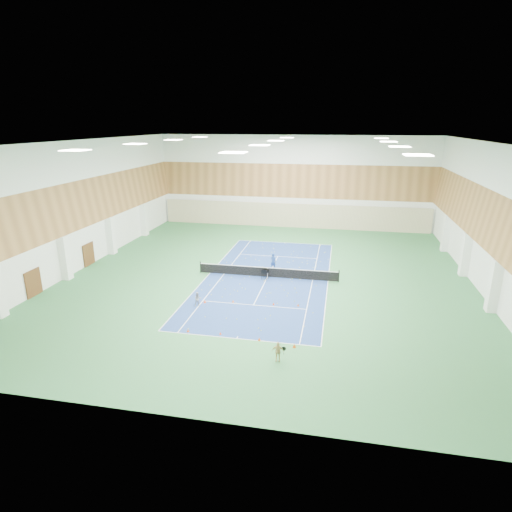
# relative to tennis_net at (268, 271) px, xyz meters

# --- Properties ---
(ground) EXTENTS (40.00, 40.00, 0.00)m
(ground) POSITION_rel_tennis_net_xyz_m (0.00, 0.00, -0.55)
(ground) COLOR #2E6C3C
(ground) RESTS_ON ground
(room_shell) EXTENTS (36.00, 40.00, 12.00)m
(room_shell) POSITION_rel_tennis_net_xyz_m (0.00, 0.00, 5.45)
(room_shell) COLOR white
(room_shell) RESTS_ON ground
(wood_cladding) EXTENTS (36.00, 40.00, 8.00)m
(wood_cladding) POSITION_rel_tennis_net_xyz_m (0.00, 0.00, 7.45)
(wood_cladding) COLOR #A06B3B
(wood_cladding) RESTS_ON room_shell
(ceiling_light_grid) EXTENTS (21.40, 25.40, 0.06)m
(ceiling_light_grid) POSITION_rel_tennis_net_xyz_m (0.00, 0.00, 11.37)
(ceiling_light_grid) COLOR white
(ceiling_light_grid) RESTS_ON room_shell
(court_surface) EXTENTS (10.97, 23.77, 0.01)m
(court_surface) POSITION_rel_tennis_net_xyz_m (0.00, 0.00, -0.55)
(court_surface) COLOR navy
(court_surface) RESTS_ON ground
(tennis_balls_scatter) EXTENTS (10.57, 22.77, 0.07)m
(tennis_balls_scatter) POSITION_rel_tennis_net_xyz_m (0.00, 0.00, -0.50)
(tennis_balls_scatter) COLOR yellow
(tennis_balls_scatter) RESTS_ON ground
(tennis_net) EXTENTS (12.80, 0.10, 1.10)m
(tennis_net) POSITION_rel_tennis_net_xyz_m (0.00, 0.00, 0.00)
(tennis_net) COLOR black
(tennis_net) RESTS_ON ground
(back_curtain) EXTENTS (35.40, 0.16, 3.20)m
(back_curtain) POSITION_rel_tennis_net_xyz_m (0.00, 19.75, 1.05)
(back_curtain) COLOR #C6B793
(back_curtain) RESTS_ON ground
(door_left_a) EXTENTS (0.08, 1.80, 2.20)m
(door_left_a) POSITION_rel_tennis_net_xyz_m (-17.92, -8.00, 0.55)
(door_left_a) COLOR #593319
(door_left_a) RESTS_ON ground
(door_left_b) EXTENTS (0.08, 1.80, 2.20)m
(door_left_b) POSITION_rel_tennis_net_xyz_m (-17.92, 0.00, 0.55)
(door_left_b) COLOR #593319
(door_left_b) RESTS_ON ground
(coach) EXTENTS (0.67, 0.56, 1.59)m
(coach) POSITION_rel_tennis_net_xyz_m (0.16, 2.32, 0.24)
(coach) COLOR navy
(coach) RESTS_ON ground
(child_court) EXTENTS (0.68, 0.65, 1.12)m
(child_court) POSITION_rel_tennis_net_xyz_m (-4.18, -7.36, 0.01)
(child_court) COLOR #919299
(child_court) RESTS_ON ground
(child_apron) EXTENTS (0.76, 0.37, 1.26)m
(child_apron) POSITION_rel_tennis_net_xyz_m (3.03, -14.05, 0.08)
(child_apron) COLOR tan
(child_apron) RESTS_ON ground
(ball_cart) EXTENTS (0.67, 0.67, 0.96)m
(ball_cart) POSITION_rel_tennis_net_xyz_m (-0.13, -0.60, -0.07)
(ball_cart) COLOR black
(ball_cart) RESTS_ON ground
(cone_svc_a) EXTENTS (0.23, 0.23, 0.25)m
(cone_svc_a) POSITION_rel_tennis_net_xyz_m (-3.84, -6.70, -0.43)
(cone_svc_a) COLOR #FF440D
(cone_svc_a) RESTS_ON ground
(cone_svc_b) EXTENTS (0.19, 0.19, 0.21)m
(cone_svc_b) POSITION_rel_tennis_net_xyz_m (-1.69, -6.18, -0.44)
(cone_svc_b) COLOR #E5540C
(cone_svc_b) RESTS_ON ground
(cone_svc_c) EXTENTS (0.18, 0.18, 0.20)m
(cone_svc_c) POSITION_rel_tennis_net_xyz_m (1.52, -6.07, -0.45)
(cone_svc_c) COLOR #EA480C
(cone_svc_c) RESTS_ON ground
(cone_svc_d) EXTENTS (0.18, 0.18, 0.20)m
(cone_svc_d) POSITION_rel_tennis_net_xyz_m (3.42, -5.91, -0.45)
(cone_svc_d) COLOR orange
(cone_svc_d) RESTS_ON ground
(cone_base_a) EXTENTS (0.19, 0.19, 0.20)m
(cone_base_a) POSITION_rel_tennis_net_xyz_m (-3.47, -11.58, -0.45)
(cone_base_a) COLOR #F7500D
(cone_base_a) RESTS_ON ground
(cone_base_b) EXTENTS (0.17, 0.17, 0.19)m
(cone_base_b) POSITION_rel_tennis_net_xyz_m (-1.21, -11.53, -0.46)
(cone_base_b) COLOR #FC470D
(cone_base_b) RESTS_ON ground
(cone_base_c) EXTENTS (0.20, 0.20, 0.22)m
(cone_base_c) POSITION_rel_tennis_net_xyz_m (1.49, -11.83, -0.44)
(cone_base_c) COLOR #F7560D
(cone_base_c) RESTS_ON ground
(cone_base_d) EXTENTS (0.23, 0.23, 0.25)m
(cone_base_d) POSITION_rel_tennis_net_xyz_m (3.83, -12.27, -0.42)
(cone_base_d) COLOR #E34C0B
(cone_base_d) RESTS_ON ground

